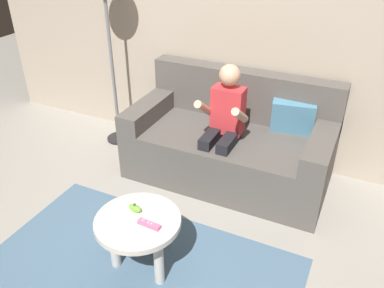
% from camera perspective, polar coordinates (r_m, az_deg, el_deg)
% --- Properties ---
extents(ground_plane, '(9.97, 9.97, 0.00)m').
position_cam_1_polar(ground_plane, '(2.59, -8.63, -18.58)').
color(ground_plane, '#9E998E').
extents(wall_back, '(4.99, 0.05, 2.50)m').
position_cam_1_polar(wall_back, '(3.32, 6.70, 18.26)').
color(wall_back, '#B2A38E').
rests_on(wall_back, ground).
extents(couch, '(1.60, 0.80, 0.83)m').
position_cam_1_polar(couch, '(3.28, 5.68, 0.12)').
color(couch, '#56514C').
rests_on(couch, ground).
extents(person_seated_on_couch, '(0.34, 0.42, 0.99)m').
position_cam_1_polar(person_seated_on_couch, '(3.00, 4.49, 3.01)').
color(person_seated_on_couch, black).
rests_on(person_seated_on_couch, ground).
extents(coffee_table, '(0.51, 0.51, 0.40)m').
position_cam_1_polar(coffee_table, '(2.43, -7.58, -11.90)').
color(coffee_table, beige).
rests_on(coffee_table, ground).
extents(area_rug, '(1.93, 1.05, 0.01)m').
position_cam_1_polar(area_rug, '(2.64, -7.18, -17.02)').
color(area_rug, slate).
rests_on(area_rug, ground).
extents(game_remote_pink_near_edge, '(0.14, 0.04, 0.03)m').
position_cam_1_polar(game_remote_pink_near_edge, '(2.31, -6.17, -11.34)').
color(game_remote_pink_near_edge, pink).
rests_on(game_remote_pink_near_edge, coffee_table).
extents(nunchuk_lime, '(0.10, 0.06, 0.05)m').
position_cam_1_polar(nunchuk_lime, '(2.42, -8.16, -9.05)').
color(nunchuk_lime, '#72C638').
rests_on(nunchuk_lime, coffee_table).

